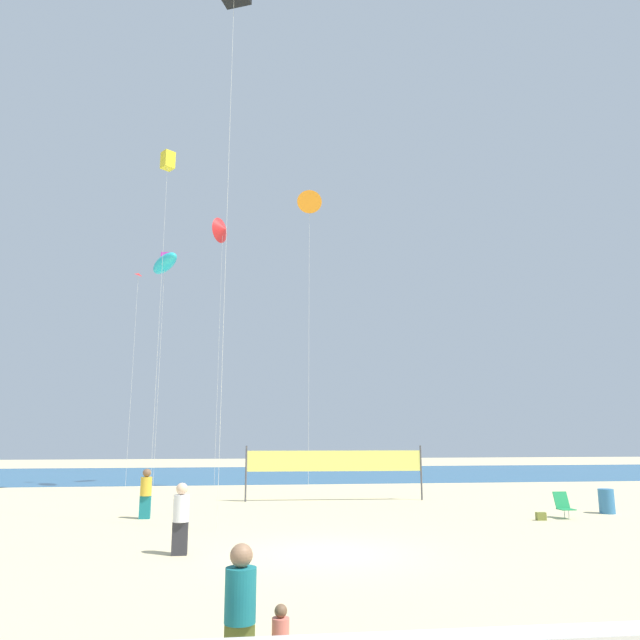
# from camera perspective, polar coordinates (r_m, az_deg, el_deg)

# --- Properties ---
(ground_plane) EXTENTS (120.00, 120.00, 0.00)m
(ground_plane) POSITION_cam_1_polar(r_m,az_deg,el_deg) (15.57, 0.77, -21.68)
(ground_plane) COLOR beige
(ocean_band) EXTENTS (120.00, 20.00, 0.01)m
(ocean_band) POSITION_cam_1_polar(r_m,az_deg,el_deg) (45.81, -4.68, -14.64)
(ocean_band) COLOR #28608C
(ocean_band) RESTS_ON ground
(mother_figure) EXTENTS (0.37, 0.37, 1.60)m
(mother_figure) POSITION_cam_1_polar(r_m,az_deg,el_deg) (7.65, -7.76, -26.17)
(mother_figure) COLOR olive
(mother_figure) RESTS_ON ground
(beachgoer_mustard_shirt) EXTENTS (0.39, 0.39, 1.70)m
(beachgoer_mustard_shirt) POSITION_cam_1_polar(r_m,az_deg,el_deg) (22.31, -16.52, -15.68)
(beachgoer_mustard_shirt) COLOR #19727A
(beachgoer_mustard_shirt) RESTS_ON ground
(beachgoer_white_shirt) EXTENTS (0.39, 0.39, 1.70)m
(beachgoer_white_shirt) POSITION_cam_1_polar(r_m,az_deg,el_deg) (15.59, -13.34, -18.00)
(beachgoer_white_shirt) COLOR #2D2D33
(beachgoer_white_shirt) RESTS_ON ground
(folding_beach_chair) EXTENTS (0.52, 0.65, 0.89)m
(folding_beach_chair) POSITION_cam_1_polar(r_m,az_deg,el_deg) (23.29, 22.53, -16.18)
(folding_beach_chair) COLOR #1E8C4C
(folding_beach_chair) RESTS_ON ground
(trash_barrel) EXTENTS (0.56, 0.56, 0.88)m
(trash_barrel) POSITION_cam_1_polar(r_m,az_deg,el_deg) (25.28, 26.02, -15.50)
(trash_barrel) COLOR teal
(trash_barrel) RESTS_ON ground
(volleyball_net) EXTENTS (7.94, 0.38, 2.40)m
(volleyball_net) POSITION_cam_1_polar(r_m,az_deg,el_deg) (27.08, 1.43, -13.69)
(volleyball_net) COLOR #4C4C51
(volleyball_net) RESTS_ON ground
(beach_handbag) EXTENTS (0.33, 0.17, 0.27)m
(beach_handbag) POSITION_cam_1_polar(r_m,az_deg,el_deg) (22.50, 20.62, -17.38)
(beach_handbag) COLOR olive
(beach_handbag) RESTS_ON ground
(kite_red_diamond) EXTENTS (0.62, 0.62, 12.47)m
(kite_red_diamond) POSITION_cam_1_polar(r_m,az_deg,el_deg) (36.83, -17.21, 3.53)
(kite_red_diamond) COLOR silver
(kite_red_diamond) RESTS_ON ground
(kite_yellow_box) EXTENTS (0.81, 0.81, 17.67)m
(kite_yellow_box) POSITION_cam_1_polar(r_m,az_deg,el_deg) (33.35, -14.54, 14.63)
(kite_yellow_box) COLOR silver
(kite_yellow_box) RESTS_ON ground
(kite_cyan_inflatable) EXTENTS (2.12, 2.59, 13.18)m
(kite_cyan_inflatable) POSITION_cam_1_polar(r_m,az_deg,el_deg) (34.93, -14.81, 5.33)
(kite_cyan_inflatable) COLOR silver
(kite_cyan_inflatable) RESTS_ON ground
(kite_red_delta) EXTENTS (1.23, 1.56, 15.95)m
(kite_red_delta) POSITION_cam_1_polar(r_m,az_deg,el_deg) (36.76, -9.41, 8.60)
(kite_red_delta) COLOR silver
(kite_red_delta) RESTS_ON ground
(kite_orange_delta) EXTENTS (1.41, 0.52, 16.33)m
(kite_orange_delta) POSITION_cam_1_polar(r_m,az_deg,el_deg) (33.59, -1.04, 11.23)
(kite_orange_delta) COLOR silver
(kite_orange_delta) RESTS_ON ground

